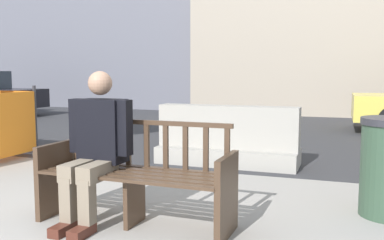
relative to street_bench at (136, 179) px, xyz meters
name	(u,v)px	position (x,y,z in m)	size (l,w,h in m)	color
street_asphalt	(251,121)	(-0.62, 8.07, -0.39)	(120.00, 12.00, 0.01)	#333335
street_bench	(136,179)	(0.00, 0.00, 0.00)	(1.70, 0.58, 0.88)	#473323
seated_person	(96,144)	(-0.35, -0.05, 0.29)	(0.58, 0.73, 1.31)	black
jersey_barrier_centre	(228,141)	(0.14, 2.62, -0.06)	(2.01, 0.70, 0.84)	#9E998E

